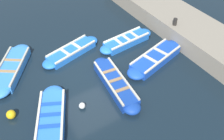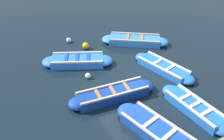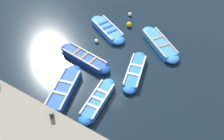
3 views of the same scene
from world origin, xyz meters
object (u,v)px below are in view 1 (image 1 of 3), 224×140
boat_near_quay (115,83)px  buoy_orange_near (11,114)px  boat_end_of_row (71,52)px  bollard_mid_north (175,22)px  boat_outer_left (11,69)px  boat_tucked (155,59)px  boat_centre (126,41)px  buoy_white_drifting (82,106)px  boat_far_corner (51,118)px

boat_near_quay → buoy_orange_near: (-4.17, 0.70, -0.02)m
boat_end_of_row → boat_near_quay: boat_near_quay is taller
bollard_mid_north → boat_near_quay: bearing=-163.0°
boat_end_of_row → boat_outer_left: (-2.81, 0.26, 0.02)m
boat_tucked → boat_end_of_row: bearing=139.8°
boat_tucked → boat_centre: bearing=100.2°
buoy_orange_near → buoy_white_drifting: size_ratio=1.37×
buoy_orange_near → buoy_white_drifting: buoy_orange_near is taller
boat_end_of_row → boat_far_corner: size_ratio=0.98×
boat_outer_left → buoy_white_drifting: 3.93m
boat_outer_left → boat_far_corner: (0.46, -3.51, 0.01)m
bollard_mid_north → boat_end_of_row: bearing=161.5°
boat_centre → boat_end_of_row: 2.82m
boat_tucked → buoy_white_drifting: boat_tucked is taller
boat_centre → buoy_orange_near: (-6.29, -1.59, -0.00)m
boat_near_quay → boat_far_corner: (-2.96, -0.26, -0.01)m
boat_far_corner → buoy_orange_near: size_ratio=9.65×
boat_outer_left → boat_centre: bearing=-9.9°
boat_tucked → buoy_white_drifting: (-4.18, -0.68, -0.07)m
boat_tucked → bollard_mid_north: size_ratio=10.51×
boat_centre → bollard_mid_north: (2.21, -0.96, 0.90)m
boat_far_corner → boat_centre: bearing=26.6°
boat_outer_left → bollard_mid_north: bearing=-13.9°
boat_end_of_row → boat_outer_left: bearing=174.6°
bollard_mid_north → buoy_white_drifting: bollard_mid_north is taller
boat_centre → buoy_white_drifting: size_ratio=12.48×
boat_tucked → bollard_mid_north: (1.87, 0.94, 0.88)m
buoy_white_drifting → boat_centre: bearing=33.9°
boat_tucked → boat_far_corner: boat_tucked is taller
boat_centre → boat_near_quay: boat_near_quay is taller
boat_near_quay → boat_outer_left: size_ratio=1.07×
boat_tucked → boat_outer_left: boat_tucked is taller
boat_near_quay → boat_outer_left: (-3.42, 3.25, -0.02)m
boat_centre → boat_end_of_row: boat_centre is taller
boat_end_of_row → buoy_orange_near: bearing=-147.3°
buoy_white_drifting → boat_tucked: bearing=9.2°
boat_end_of_row → boat_tucked: 4.02m
boat_centre → buoy_orange_near: size_ratio=9.09×
boat_far_corner → boat_tucked: bearing=6.8°
boat_tucked → boat_near_quay: bearing=-171.1°
bollard_mid_north → buoy_orange_near: (-8.51, -0.63, -0.90)m
boat_centre → buoy_orange_near: boat_centre is taller
boat_tucked → buoy_white_drifting: size_ratio=14.52×
boat_centre → bollard_mid_north: bollard_mid_north is taller
boat_outer_left → buoy_orange_near: boat_outer_left is taller
boat_tucked → boat_outer_left: size_ratio=1.08×
bollard_mid_north → buoy_white_drifting: 6.33m
boat_centre → buoy_white_drifting: bearing=-146.1°
bollard_mid_north → buoy_white_drifting: size_ratio=1.38×
boat_tucked → buoy_orange_near: bearing=177.3°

